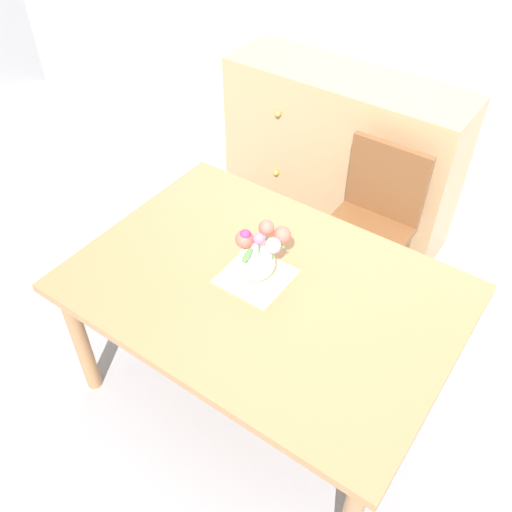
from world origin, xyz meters
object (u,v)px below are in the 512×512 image
object	(u,v)px
chair_far	(372,217)
dresser	(340,154)
flower_vase	(258,255)
dining_table	(264,298)

from	to	relation	value
chair_far	dresser	size ratio (longest dim) A/B	0.64
dresser	chair_far	bearing A→B (deg)	-45.49
flower_vase	dresser	bearing A→B (deg)	103.72
chair_far	dining_table	bearing A→B (deg)	85.36
dining_table	dresser	world-z (taller)	dresser
chair_far	flower_vase	size ratio (longest dim) A/B	3.38
dining_table	flower_vase	distance (m)	0.21
dining_table	dresser	xyz separation A→B (m)	(-0.37, 1.33, -0.14)
chair_far	flower_vase	world-z (taller)	flower_vase
dresser	flower_vase	distance (m)	1.39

